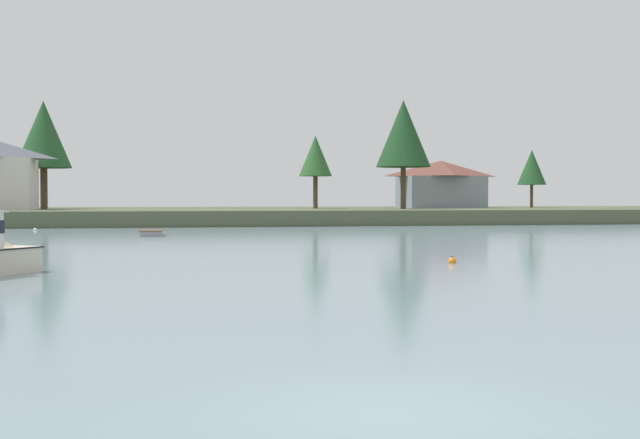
% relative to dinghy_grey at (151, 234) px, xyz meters
% --- Properties ---
extents(ground_plane, '(515.98, 515.98, 0.00)m').
position_rel_dinghy_grey_xyz_m(ground_plane, '(3.63, -50.48, -0.14)').
color(ground_plane, gray).
extents(far_shore_bank, '(232.19, 42.09, 1.56)m').
position_rel_dinghy_grey_xyz_m(far_shore_bank, '(3.63, 37.45, 0.64)').
color(far_shore_bank, '#4C563D').
rests_on(far_shore_bank, ground).
extents(dinghy_grey, '(1.72, 3.62, 0.57)m').
position_rel_dinghy_grey_xyz_m(dinghy_grey, '(0.00, 0.00, 0.00)').
color(dinghy_grey, gray).
rests_on(dinghy_grey, ground).
extents(mooring_buoy_orange, '(0.35, 0.35, 0.41)m').
position_rel_dinghy_grey_xyz_m(mooring_buoy_orange, '(12.84, -28.34, -0.08)').
color(mooring_buoy_orange, orange).
rests_on(mooring_buoy_orange, ground).
extents(mooring_buoy_white, '(0.32, 0.32, 0.38)m').
position_rel_dinghy_grey_xyz_m(mooring_buoy_white, '(-9.99, 12.13, -0.08)').
color(mooring_buoy_white, white).
rests_on(mooring_buoy_white, ground).
extents(shore_tree_right_mid, '(6.38, 6.38, 12.70)m').
position_rel_dinghy_grey_xyz_m(shore_tree_right_mid, '(28.52, 29.05, 10.17)').
color(shore_tree_right_mid, brown).
rests_on(shore_tree_right_mid, far_shore_bank).
extents(shore_tree_inland_a, '(3.84, 3.84, 7.76)m').
position_rel_dinghy_grey_xyz_m(shore_tree_inland_a, '(49.67, 39.15, 6.80)').
color(shore_tree_inland_a, brown).
rests_on(shore_tree_inland_a, far_shore_bank).
extents(shore_tree_right, '(3.98, 3.98, 8.78)m').
position_rel_dinghy_grey_xyz_m(shore_tree_right, '(18.97, 33.68, 7.68)').
color(shore_tree_right, brown).
rests_on(shore_tree_right, far_shore_bank).
extents(shore_tree_center_left, '(6.38, 6.38, 12.59)m').
position_rel_dinghy_grey_xyz_m(shore_tree_center_left, '(-12.64, 37.04, 10.03)').
color(shore_tree_center_left, brown).
rests_on(shore_tree_center_left, far_shore_bank).
extents(cottage_hillside, '(11.01, 7.78, 6.15)m').
position_rel_dinghy_grey_xyz_m(cottage_hillside, '(36.72, 38.92, 4.60)').
color(cottage_hillside, gray).
rests_on(cottage_hillside, far_shore_bank).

